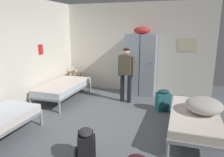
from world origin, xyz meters
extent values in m
plane|color=slate|center=(0.00, 0.00, 0.00)|extent=(8.15, 8.15, 0.00)
cube|color=silver|center=(0.00, 2.58, 1.39)|extent=(4.70, 0.06, 2.79)
cube|color=silver|center=(-2.32, 0.00, 1.39)|extent=(0.06, 5.10, 2.79)
cube|color=beige|center=(1.55, 2.54, 1.55)|extent=(0.55, 0.01, 0.40)
cube|color=red|center=(-2.29, 0.89, 1.45)|extent=(0.01, 0.20, 0.28)
cube|color=#8C99A3|center=(0.03, 2.27, 0.93)|extent=(0.44, 0.52, 1.85)
cylinder|color=black|center=(0.15, 1.99, 1.05)|extent=(0.02, 0.03, 0.02)
cube|color=#8C99A3|center=(0.49, 2.27, 0.93)|extent=(0.44, 0.52, 1.85)
cylinder|color=black|center=(0.61, 1.99, 1.05)|extent=(0.02, 0.03, 0.02)
ellipsoid|color=red|center=(0.26, 2.27, 1.96)|extent=(0.48, 0.36, 0.22)
cylinder|color=brown|center=(-2.16, 2.09, 0.28)|extent=(0.03, 0.03, 0.55)
cylinder|color=brown|center=(-1.81, 2.09, 0.28)|extent=(0.03, 0.03, 0.55)
cylinder|color=brown|center=(-2.16, 2.36, 0.28)|extent=(0.03, 0.03, 0.55)
cylinder|color=brown|center=(-1.81, 2.36, 0.28)|extent=(0.03, 0.03, 0.55)
cube|color=brown|center=(-1.99, 2.22, 0.19)|extent=(0.38, 0.30, 0.02)
cube|color=brown|center=(-1.99, 2.22, 0.56)|extent=(0.38, 0.30, 0.02)
cylinder|color=gray|center=(-2.16, 0.15, 0.14)|extent=(0.06, 0.06, 0.28)
cylinder|color=gray|center=(-1.32, 0.15, 0.14)|extent=(0.06, 0.06, 0.28)
cylinder|color=gray|center=(-2.16, 1.99, 0.14)|extent=(0.06, 0.06, 0.28)
cylinder|color=gray|center=(-1.32, 1.99, 0.14)|extent=(0.06, 0.06, 0.28)
cube|color=gray|center=(-1.74, 1.07, 0.31)|extent=(0.90, 1.90, 0.06)
cube|color=silver|center=(-1.74, 1.07, 0.41)|extent=(0.87, 1.84, 0.14)
cube|color=silver|center=(-1.74, 1.07, 0.49)|extent=(0.86, 1.82, 0.01)
cylinder|color=gray|center=(2.16, 0.91, 0.14)|extent=(0.06, 0.06, 0.28)
cylinder|color=gray|center=(1.32, 0.91, 0.14)|extent=(0.06, 0.06, 0.28)
cylinder|color=gray|center=(1.32, -0.93, 0.14)|extent=(0.06, 0.06, 0.28)
cube|color=gray|center=(1.74, -0.01, 0.31)|extent=(0.90, 1.90, 0.06)
cube|color=beige|center=(1.74, -0.01, 0.41)|extent=(0.87, 1.84, 0.14)
cube|color=silver|center=(1.74, -0.01, 0.49)|extent=(0.86, 1.82, 0.01)
cylinder|color=gray|center=(-2.16, -0.56, 0.14)|extent=(0.06, 0.06, 0.28)
cylinder|color=gray|center=(-1.32, -0.56, 0.14)|extent=(0.06, 0.06, 0.28)
ellipsoid|color=#B7B2A8|center=(1.89, 0.04, 0.63)|extent=(0.68, 0.75, 0.28)
cylinder|color=black|center=(0.11, 1.44, 0.39)|extent=(0.11, 0.11, 0.78)
cylinder|color=black|center=(-0.10, 1.46, 0.39)|extent=(0.11, 0.11, 0.78)
cube|color=brown|center=(0.01, 1.45, 1.05)|extent=(0.35, 0.23, 0.54)
cylinder|color=brown|center=(0.21, 1.43, 1.01)|extent=(0.08, 0.08, 0.55)
cylinder|color=brown|center=(-0.19, 1.48, 1.01)|extent=(0.08, 0.08, 0.55)
sphere|color=#DBAD89|center=(0.01, 1.45, 1.41)|extent=(0.19, 0.19, 0.19)
ellipsoid|color=black|center=(0.01, 1.45, 1.46)|extent=(0.18, 0.18, 0.11)
cylinder|color=silver|center=(-2.07, 2.24, 0.68)|extent=(0.06, 0.06, 0.21)
cylinder|color=#2666B2|center=(-2.07, 2.24, 0.80)|extent=(0.04, 0.04, 0.03)
cylinder|color=beige|center=(-1.92, 2.18, 0.64)|extent=(0.06, 0.06, 0.14)
cylinder|color=black|center=(-1.92, 2.18, 0.73)|extent=(0.03, 0.03, 0.03)
cube|color=#23666B|center=(1.06, 1.11, 0.23)|extent=(0.40, 0.36, 0.46)
ellipsoid|color=#193D42|center=(1.13, 0.98, 0.15)|extent=(0.25, 0.18, 0.20)
ellipsoid|color=#193D42|center=(1.06, 1.11, 0.50)|extent=(0.36, 0.33, 0.10)
cube|color=black|center=(0.92, 1.19, 0.25)|extent=(0.06, 0.04, 0.32)
cube|color=black|center=(1.08, 1.27, 0.25)|extent=(0.06, 0.04, 0.32)
cube|color=black|center=(0.12, -1.39, 0.23)|extent=(0.35, 0.39, 0.46)
ellipsoid|color=#2D2D33|center=(-0.02, -1.45, 0.15)|extent=(0.17, 0.25, 0.20)
ellipsoid|color=#2D2D33|center=(0.12, -1.39, 0.50)|extent=(0.31, 0.35, 0.10)
cube|color=black|center=(0.21, -1.26, 0.25)|extent=(0.04, 0.06, 0.32)
cube|color=black|center=(0.28, -1.42, 0.25)|extent=(0.04, 0.06, 0.32)
camera|label=1|loc=(1.43, -4.06, 2.05)|focal=34.05mm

